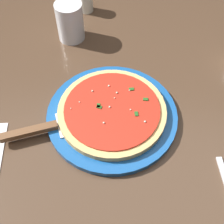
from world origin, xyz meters
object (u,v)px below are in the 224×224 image
at_px(pizza, 112,111).
at_px(parmesan_shaker, 86,0).
at_px(cup_tall_drink, 70,22).
at_px(pizza_server, 47,128).
at_px(serving_plate, 112,115).

height_order(pizza, parmesan_shaker, parmesan_shaker).
relative_size(pizza, cup_tall_drink, 2.29).
distance_m(pizza, pizza_server, 0.16).
height_order(pizza, cup_tall_drink, cup_tall_drink).
bearing_deg(cup_tall_drink, parmesan_shaker, -10.02).
bearing_deg(parmesan_shaker, pizza, -163.56).
relative_size(serving_plate, pizza, 1.22).
distance_m(cup_tall_drink, parmesan_shaker, 0.14).
bearing_deg(cup_tall_drink, pizza, -152.35).
relative_size(pizza, pizza_server, 1.16).
xyz_separation_m(pizza, pizza_server, (-0.06, 0.14, -0.00)).
xyz_separation_m(serving_plate, pizza, (0.00, -0.00, 0.02)).
bearing_deg(serving_plate, cup_tall_drink, 27.64).
bearing_deg(parmesan_shaker, pizza_server, 177.48).
bearing_deg(pizza_server, pizza, -67.94).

